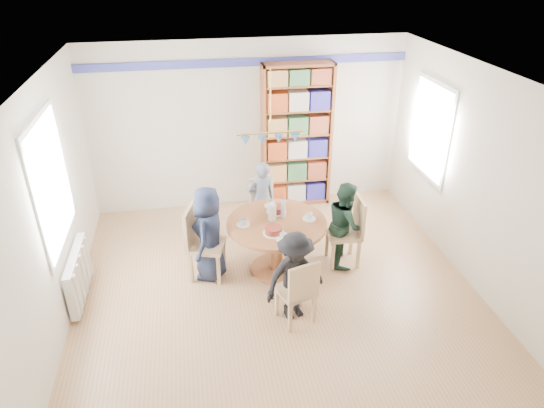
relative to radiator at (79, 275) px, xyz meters
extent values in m
plane|color=tan|center=(2.42, -0.30, -0.35)|extent=(5.00, 5.00, 0.00)
plane|color=white|center=(2.42, -0.30, 2.35)|extent=(5.00, 5.00, 0.00)
plane|color=silver|center=(2.42, 2.20, 1.00)|extent=(5.00, 0.00, 5.00)
plane|color=silver|center=(2.42, -2.80, 1.00)|extent=(5.00, 0.00, 5.00)
plane|color=silver|center=(-0.08, -0.30, 1.00)|extent=(0.00, 5.00, 5.00)
plane|color=silver|center=(4.92, -0.30, 1.00)|extent=(0.00, 5.00, 5.00)
cube|color=#353993|center=(2.42, 2.18, 2.00)|extent=(5.00, 0.02, 0.12)
cube|color=white|center=(-0.07, 0.00, 1.25)|extent=(0.03, 1.32, 1.52)
cube|color=white|center=(-0.05, 0.00, 1.25)|extent=(0.01, 1.20, 1.40)
cube|color=white|center=(4.90, 1.00, 1.20)|extent=(0.03, 1.12, 1.42)
cube|color=white|center=(4.88, 1.00, 1.20)|extent=(0.01, 1.00, 1.30)
cylinder|color=gold|center=(2.42, 0.20, 1.98)|extent=(0.01, 0.01, 0.75)
cylinder|color=gold|center=(2.42, 0.20, 1.60)|extent=(0.80, 0.02, 0.02)
cone|color=#4173B6|center=(2.12, 0.20, 1.52)|extent=(0.11, 0.11, 0.10)
cone|color=#4173B6|center=(2.32, 0.20, 1.52)|extent=(0.11, 0.11, 0.10)
cone|color=#4173B6|center=(2.52, 0.20, 1.52)|extent=(0.11, 0.11, 0.10)
cone|color=#4173B6|center=(2.72, 0.20, 1.52)|extent=(0.11, 0.11, 0.10)
cube|color=silver|center=(0.00, 0.00, 0.00)|extent=(0.10, 1.00, 0.60)
cube|color=silver|center=(0.06, -0.40, 0.00)|extent=(0.02, 0.06, 0.56)
cube|color=silver|center=(0.06, -0.20, 0.00)|extent=(0.02, 0.06, 0.56)
cube|color=silver|center=(0.06, 0.00, 0.00)|extent=(0.02, 0.06, 0.56)
cube|color=silver|center=(0.06, 0.20, 0.00)|extent=(0.02, 0.06, 0.56)
cube|color=silver|center=(0.06, 0.40, 0.00)|extent=(0.02, 0.06, 0.56)
cylinder|color=brown|center=(2.49, 0.16, 0.37)|extent=(1.30, 1.30, 0.05)
cylinder|color=brown|center=(2.49, 0.16, 0.00)|extent=(0.16, 0.16, 0.70)
cylinder|color=brown|center=(2.49, 0.16, -0.33)|extent=(0.70, 0.70, 0.04)
cube|color=tan|center=(1.58, 0.19, 0.13)|extent=(0.55, 0.55, 0.05)
cube|color=tan|center=(1.38, 0.24, 0.39)|extent=(0.17, 0.44, 0.53)
cube|color=tan|center=(1.70, -0.04, -0.12)|extent=(0.05, 0.05, 0.45)
cube|color=tan|center=(1.80, 0.31, -0.12)|extent=(0.05, 0.05, 0.45)
cube|color=tan|center=(1.35, 0.07, -0.12)|extent=(0.05, 0.05, 0.45)
cube|color=tan|center=(1.45, 0.41, -0.12)|extent=(0.05, 0.05, 0.45)
cube|color=tan|center=(3.41, 0.18, 0.11)|extent=(0.45, 0.45, 0.05)
cube|color=tan|center=(3.61, 0.17, 0.37)|extent=(0.06, 0.43, 0.52)
cube|color=tan|center=(3.25, 0.36, -0.13)|extent=(0.04, 0.04, 0.44)
cube|color=tan|center=(3.23, 0.01, -0.13)|extent=(0.04, 0.04, 0.44)
cube|color=tan|center=(3.60, 0.34, -0.13)|extent=(0.04, 0.04, 0.44)
cube|color=tan|center=(3.58, -0.01, -0.13)|extent=(0.04, 0.04, 0.44)
cube|color=tan|center=(2.52, 1.12, 0.06)|extent=(0.48, 0.48, 0.05)
cube|color=tan|center=(2.47, 1.29, 0.29)|extent=(0.38, 0.15, 0.46)
cube|color=tan|center=(2.42, 0.92, -0.15)|extent=(0.05, 0.05, 0.39)
cube|color=tan|center=(2.72, 1.02, -0.15)|extent=(0.05, 0.05, 0.39)
cube|color=tan|center=(2.33, 1.22, -0.15)|extent=(0.05, 0.05, 0.39)
cube|color=tan|center=(2.63, 1.31, -0.15)|extent=(0.05, 0.05, 0.39)
cube|color=tan|center=(2.52, -0.85, 0.07)|extent=(0.49, 0.49, 0.05)
cube|color=tan|center=(2.57, -1.01, 0.30)|extent=(0.38, 0.15, 0.46)
cube|color=tan|center=(2.62, -0.65, -0.15)|extent=(0.05, 0.05, 0.40)
cube|color=tan|center=(2.32, -0.74, -0.15)|extent=(0.05, 0.05, 0.40)
cube|color=tan|center=(2.72, -0.95, -0.15)|extent=(0.05, 0.05, 0.40)
cube|color=tan|center=(2.42, -1.04, -0.15)|extent=(0.05, 0.05, 0.40)
imported|color=#182036|center=(1.61, 0.20, 0.29)|extent=(0.59, 0.73, 1.28)
imported|color=#183024|center=(3.43, 0.20, 0.25)|extent=(0.53, 0.64, 1.20)
imported|color=gray|center=(2.44, 1.10, 0.24)|extent=(0.48, 0.37, 1.19)
imported|color=black|center=(2.52, -0.79, 0.22)|extent=(0.83, 0.64, 1.14)
cube|color=brown|center=(2.63, 2.04, 0.82)|extent=(0.04, 0.34, 2.35)
cube|color=brown|center=(3.70, 2.04, 0.82)|extent=(0.04, 0.34, 2.35)
cube|color=brown|center=(3.16, 2.04, 1.97)|extent=(1.12, 0.34, 0.04)
cube|color=brown|center=(3.16, 2.04, -0.32)|extent=(1.12, 0.34, 0.07)
cube|color=brown|center=(3.16, 2.20, 0.82)|extent=(1.12, 0.02, 2.35)
cube|color=brown|center=(3.16, 2.04, 0.10)|extent=(1.05, 0.31, 0.03)
cube|color=brown|center=(3.16, 2.04, 0.49)|extent=(1.05, 0.31, 0.03)
cube|color=brown|center=(3.16, 2.04, 0.88)|extent=(1.05, 0.31, 0.03)
cube|color=brown|center=(3.16, 2.04, 1.27)|extent=(1.05, 0.31, 0.03)
cube|color=brown|center=(3.16, 2.04, 1.66)|extent=(1.05, 0.31, 0.03)
cube|color=#B0421B|center=(2.83, 2.02, -0.14)|extent=(0.31, 0.25, 0.29)
cube|color=silver|center=(3.16, 2.02, -0.14)|extent=(0.31, 0.25, 0.29)
cube|color=navy|center=(3.50, 2.02, -0.14)|extent=(0.31, 0.25, 0.29)
cube|color=tan|center=(2.83, 2.02, 0.26)|extent=(0.31, 0.25, 0.29)
cube|color=#3B6B41|center=(3.16, 2.02, 0.26)|extent=(0.31, 0.25, 0.29)
cube|color=brown|center=(3.50, 2.02, 0.26)|extent=(0.31, 0.25, 0.29)
cube|color=#B0421B|center=(2.83, 2.02, 0.65)|extent=(0.31, 0.25, 0.29)
cube|color=silver|center=(3.16, 2.02, 0.65)|extent=(0.31, 0.25, 0.29)
cube|color=navy|center=(3.50, 2.02, 0.65)|extent=(0.31, 0.25, 0.29)
cube|color=tan|center=(2.83, 2.02, 1.04)|extent=(0.31, 0.25, 0.29)
cube|color=#3B6B41|center=(3.16, 2.02, 1.04)|extent=(0.31, 0.25, 0.29)
cube|color=brown|center=(3.50, 2.02, 1.04)|extent=(0.31, 0.25, 0.29)
cube|color=#B0421B|center=(2.83, 2.02, 1.43)|extent=(0.31, 0.25, 0.29)
cube|color=silver|center=(3.16, 2.02, 1.43)|extent=(0.31, 0.25, 0.29)
cube|color=navy|center=(3.50, 2.02, 1.43)|extent=(0.31, 0.25, 0.29)
cube|color=tan|center=(2.83, 2.02, 1.80)|extent=(0.31, 0.25, 0.24)
cube|color=#3B6B41|center=(3.16, 2.02, 1.80)|extent=(0.31, 0.25, 0.24)
cube|color=brown|center=(3.50, 2.02, 1.80)|extent=(0.31, 0.25, 0.24)
cylinder|color=white|center=(2.44, 0.23, 0.51)|extent=(0.11, 0.11, 0.22)
sphere|color=white|center=(2.44, 0.23, 0.62)|extent=(0.08, 0.08, 0.08)
cylinder|color=silver|center=(2.60, 0.27, 0.53)|extent=(0.06, 0.06, 0.25)
cylinder|color=#4173B6|center=(2.60, 0.27, 0.66)|extent=(0.03, 0.03, 0.03)
cylinder|color=white|center=(2.53, 0.41, 0.41)|extent=(0.27, 0.27, 0.01)
cylinder|color=maroon|center=(2.53, 0.41, 0.45)|extent=(0.22, 0.22, 0.08)
cylinder|color=white|center=(2.40, -0.11, 0.41)|extent=(0.27, 0.27, 0.01)
cylinder|color=maroon|center=(2.40, -0.11, 0.45)|extent=(0.22, 0.22, 0.08)
cylinder|color=white|center=(2.06, 0.16, 0.40)|extent=(0.18, 0.18, 0.01)
imported|color=white|center=(2.06, 0.16, 0.44)|extent=(0.11, 0.11, 0.09)
cylinder|color=white|center=(2.92, 0.16, 0.40)|extent=(0.18, 0.18, 0.01)
imported|color=white|center=(2.92, 0.16, 0.44)|extent=(0.09, 0.09, 0.08)
cylinder|color=white|center=(2.49, 0.59, 0.40)|extent=(0.18, 0.18, 0.01)
imported|color=white|center=(2.49, 0.59, 0.44)|extent=(0.11, 0.11, 0.09)
cylinder|color=white|center=(2.49, -0.27, 0.40)|extent=(0.18, 0.18, 0.01)
imported|color=white|center=(2.49, -0.27, 0.44)|extent=(0.09, 0.09, 0.08)
camera|label=1|loc=(1.48, -5.13, 3.57)|focal=32.00mm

